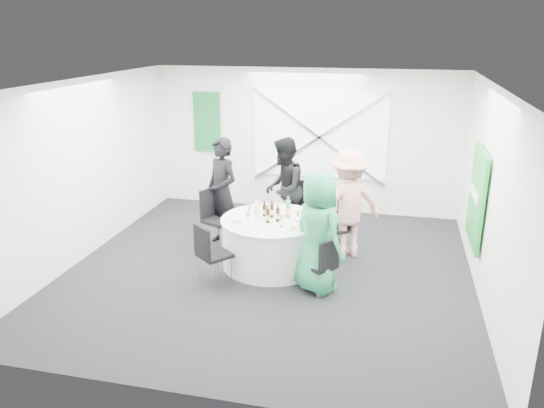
% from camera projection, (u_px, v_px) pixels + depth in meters
% --- Properties ---
extents(floor, '(6.00, 6.00, 0.00)m').
position_uv_depth(floor, '(269.00, 270.00, 8.09)').
color(floor, black).
rests_on(floor, ground).
extents(ceiling, '(6.00, 6.00, 0.00)m').
position_uv_depth(ceiling, '(269.00, 83.00, 7.20)').
color(ceiling, white).
rests_on(ceiling, wall_back).
extents(wall_back, '(6.00, 0.00, 6.00)m').
position_uv_depth(wall_back, '(305.00, 141.00, 10.42)').
color(wall_back, silver).
rests_on(wall_back, floor).
extents(wall_front, '(6.00, 0.00, 6.00)m').
position_uv_depth(wall_front, '(193.00, 270.00, 4.88)').
color(wall_front, silver).
rests_on(wall_front, floor).
extents(wall_left, '(0.00, 6.00, 6.00)m').
position_uv_depth(wall_left, '(83.00, 170.00, 8.30)').
color(wall_left, silver).
rests_on(wall_left, floor).
extents(wall_right, '(0.00, 6.00, 6.00)m').
position_uv_depth(wall_right, '(489.00, 196.00, 7.00)').
color(wall_right, silver).
rests_on(wall_right, floor).
extents(window_panel, '(2.60, 0.03, 1.60)m').
position_uv_depth(window_panel, '(320.00, 137.00, 10.28)').
color(window_panel, white).
rests_on(window_panel, wall_back).
extents(window_brace_a, '(2.63, 0.05, 1.84)m').
position_uv_depth(window_brace_a, '(319.00, 137.00, 10.25)').
color(window_brace_a, silver).
rests_on(window_brace_a, window_panel).
extents(window_brace_b, '(2.63, 0.05, 1.84)m').
position_uv_depth(window_brace_b, '(319.00, 137.00, 10.25)').
color(window_brace_b, silver).
rests_on(window_brace_b, window_panel).
extents(green_banner, '(0.55, 0.04, 1.20)m').
position_uv_depth(green_banner, '(207.00, 122.00, 10.71)').
color(green_banner, '#135F2D').
rests_on(green_banner, wall_back).
extents(green_sign, '(0.05, 1.20, 1.40)m').
position_uv_depth(green_sign, '(477.00, 197.00, 7.63)').
color(green_sign, green).
rests_on(green_sign, wall_right).
extents(banquet_table, '(1.56, 1.56, 0.76)m').
position_uv_depth(banquet_table, '(272.00, 242.00, 8.15)').
color(banquet_table, silver).
rests_on(banquet_table, floor).
extents(chair_back, '(0.52, 0.53, 1.02)m').
position_uv_depth(chair_back, '(297.00, 205.00, 9.17)').
color(chair_back, black).
rests_on(chair_back, floor).
extents(chair_back_left, '(0.61, 0.61, 1.01)m').
position_uv_depth(chair_back_left, '(216.00, 213.00, 8.77)').
color(chair_back_left, black).
rests_on(chair_back_left, floor).
extents(chair_back_right, '(0.59, 0.59, 0.94)m').
position_uv_depth(chair_back_right, '(337.00, 223.00, 8.48)').
color(chair_back_right, black).
rests_on(chair_back_right, floor).
extents(chair_front_right, '(0.52, 0.52, 0.82)m').
position_uv_depth(chair_front_right, '(324.00, 262.00, 7.23)').
color(chair_front_right, black).
rests_on(chair_front_right, floor).
extents(chair_front_left, '(0.58, 0.59, 0.92)m').
position_uv_depth(chair_front_left, '(210.00, 250.00, 7.46)').
color(chair_front_left, black).
rests_on(chair_front_left, floor).
extents(person_man_back_left, '(0.80, 0.73, 1.83)m').
position_uv_depth(person_man_back_left, '(222.00, 192.00, 8.84)').
color(person_man_back_left, black).
rests_on(person_man_back_left, floor).
extents(person_man_back, '(0.52, 0.89, 1.78)m').
position_uv_depth(person_man_back, '(284.00, 189.00, 9.09)').
color(person_man_back, black).
rests_on(person_man_back, floor).
extents(person_woman_pink, '(1.24, 1.02, 1.75)m').
position_uv_depth(person_woman_pink, '(348.00, 204.00, 8.35)').
color(person_woman_pink, pink).
rests_on(person_woman_pink, floor).
extents(person_woman_green, '(0.99, 0.95, 1.71)m').
position_uv_depth(person_woman_green, '(318.00, 233.00, 7.23)').
color(person_woman_green, '#27915E').
rests_on(person_woman_green, floor).
extents(plate_back, '(0.27, 0.27, 0.01)m').
position_uv_depth(plate_back, '(285.00, 208.00, 8.51)').
color(plate_back, white).
rests_on(plate_back, banquet_table).
extents(plate_back_left, '(0.28, 0.28, 0.01)m').
position_uv_depth(plate_back_left, '(247.00, 209.00, 8.46)').
color(plate_back_left, white).
rests_on(plate_back_left, banquet_table).
extents(plate_back_right, '(0.26, 0.26, 0.04)m').
position_uv_depth(plate_back_right, '(303.00, 216.00, 8.13)').
color(plate_back_right, white).
rests_on(plate_back_right, banquet_table).
extents(plate_front_right, '(0.25, 0.25, 0.04)m').
position_uv_depth(plate_front_right, '(296.00, 228.00, 7.63)').
color(plate_front_right, white).
rests_on(plate_front_right, banquet_table).
extents(plate_front_left, '(0.26, 0.26, 0.01)m').
position_uv_depth(plate_front_left, '(239.00, 223.00, 7.83)').
color(plate_front_left, white).
rests_on(plate_front_left, banquet_table).
extents(napkin, '(0.17, 0.12, 0.04)m').
position_uv_depth(napkin, '(237.00, 221.00, 7.86)').
color(napkin, silver).
rests_on(napkin, plate_front_left).
extents(beer_bottle_a, '(0.06, 0.06, 0.25)m').
position_uv_depth(beer_bottle_a, '(264.00, 210.00, 8.13)').
color(beer_bottle_a, '#331D09').
rests_on(beer_bottle_a, banquet_table).
extents(beer_bottle_b, '(0.06, 0.06, 0.28)m').
position_uv_depth(beer_bottle_b, '(272.00, 211.00, 8.07)').
color(beer_bottle_b, '#331D09').
rests_on(beer_bottle_b, banquet_table).
extents(beer_bottle_c, '(0.06, 0.06, 0.27)m').
position_uv_depth(beer_bottle_c, '(278.00, 215.00, 7.91)').
color(beer_bottle_c, '#331D09').
rests_on(beer_bottle_c, banquet_table).
extents(beer_bottle_d, '(0.06, 0.06, 0.27)m').
position_uv_depth(beer_bottle_d, '(268.00, 216.00, 7.85)').
color(beer_bottle_d, '#331D09').
rests_on(beer_bottle_d, banquet_table).
extents(green_water_bottle, '(0.08, 0.08, 0.33)m').
position_uv_depth(green_water_bottle, '(288.00, 209.00, 8.06)').
color(green_water_bottle, '#41AB58').
rests_on(green_water_bottle, banquet_table).
extents(clear_water_bottle, '(0.08, 0.08, 0.29)m').
position_uv_depth(clear_water_bottle, '(256.00, 211.00, 8.04)').
color(clear_water_bottle, white).
rests_on(clear_water_bottle, banquet_table).
extents(wine_glass_a, '(0.07, 0.07, 0.17)m').
position_uv_depth(wine_glass_a, '(247.00, 214.00, 7.86)').
color(wine_glass_a, white).
rests_on(wine_glass_a, banquet_table).
extents(wine_glass_b, '(0.07, 0.07, 0.17)m').
position_uv_depth(wine_glass_b, '(281.00, 218.00, 7.70)').
color(wine_glass_b, white).
rests_on(wine_glass_b, banquet_table).
extents(wine_glass_c, '(0.07, 0.07, 0.17)m').
position_uv_depth(wine_glass_c, '(250.00, 208.00, 8.12)').
color(wine_glass_c, white).
rests_on(wine_glass_c, banquet_table).
extents(wine_glass_d, '(0.07, 0.07, 0.17)m').
position_uv_depth(wine_glass_d, '(260.00, 204.00, 8.30)').
color(wine_glass_d, white).
rests_on(wine_glass_d, banquet_table).
extents(wine_glass_e, '(0.07, 0.07, 0.17)m').
position_uv_depth(wine_glass_e, '(298.00, 214.00, 7.88)').
color(wine_glass_e, white).
rests_on(wine_glass_e, banquet_table).
extents(wine_glass_f, '(0.07, 0.07, 0.17)m').
position_uv_depth(wine_glass_f, '(287.00, 204.00, 8.30)').
color(wine_glass_f, white).
rests_on(wine_glass_f, banquet_table).
extents(fork_a, '(0.15, 0.02, 0.01)m').
position_uv_depth(fork_a, '(288.00, 208.00, 8.52)').
color(fork_a, silver).
rests_on(fork_a, banquet_table).
extents(knife_a, '(0.15, 0.02, 0.01)m').
position_uv_depth(knife_a, '(269.00, 207.00, 8.58)').
color(knife_a, silver).
rests_on(knife_a, banquet_table).
extents(fork_b, '(0.10, 0.13, 0.01)m').
position_uv_depth(fork_b, '(310.00, 218.00, 8.08)').
color(fork_b, silver).
rests_on(fork_b, banquet_table).
extents(knife_b, '(0.10, 0.13, 0.01)m').
position_uv_depth(knife_b, '(301.00, 211.00, 8.37)').
color(knife_b, silver).
rests_on(knife_b, banquet_table).
extents(fork_c, '(0.11, 0.12, 0.01)m').
position_uv_depth(fork_c, '(234.00, 221.00, 7.94)').
color(fork_c, silver).
rests_on(fork_c, banquet_table).
extents(knife_c, '(0.11, 0.13, 0.01)m').
position_uv_depth(knife_c, '(243.00, 228.00, 7.66)').
color(knife_c, silver).
rests_on(knife_c, banquet_table).
extents(fork_d, '(0.10, 0.13, 0.01)m').
position_uv_depth(fork_d, '(289.00, 231.00, 7.54)').
color(fork_d, silver).
rests_on(fork_d, banquet_table).
extents(knife_d, '(0.11, 0.13, 0.01)m').
position_uv_depth(knife_d, '(304.00, 227.00, 7.72)').
color(knife_d, silver).
rests_on(knife_d, banquet_table).
extents(fork_e, '(0.08, 0.14, 0.01)m').
position_uv_depth(fork_e, '(253.00, 208.00, 8.49)').
color(fork_e, silver).
rests_on(fork_e, banquet_table).
extents(knife_e, '(0.09, 0.14, 0.01)m').
position_uv_depth(knife_e, '(239.00, 213.00, 8.28)').
color(knife_e, silver).
rests_on(knife_e, banquet_table).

